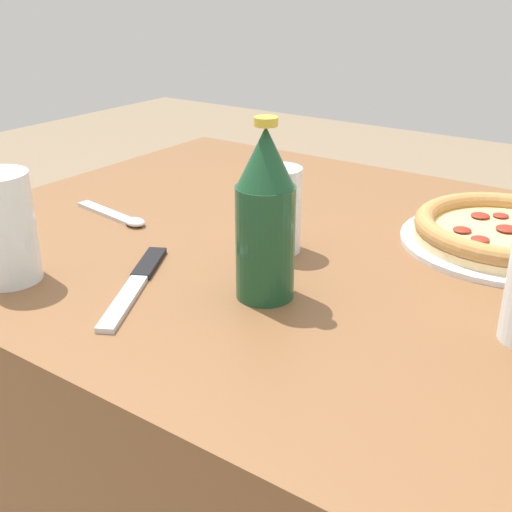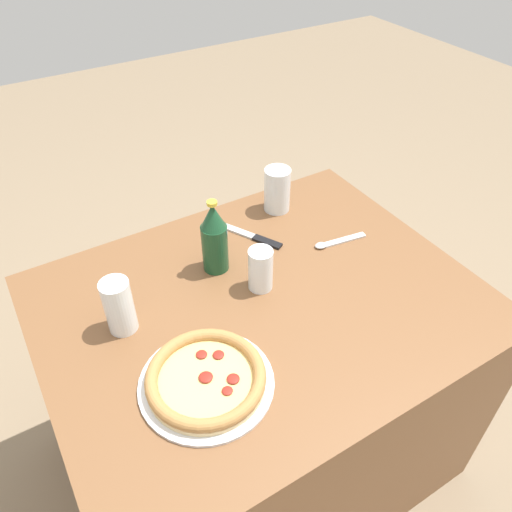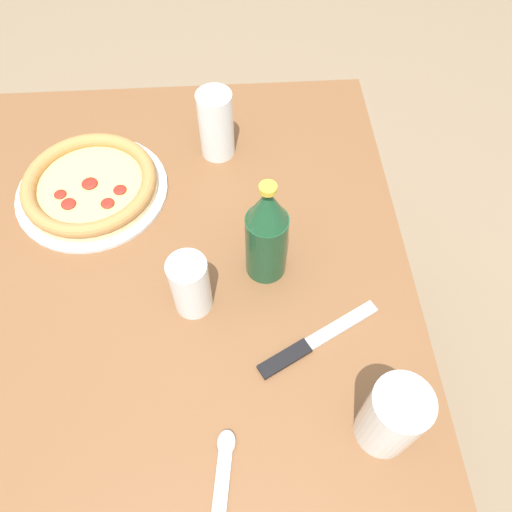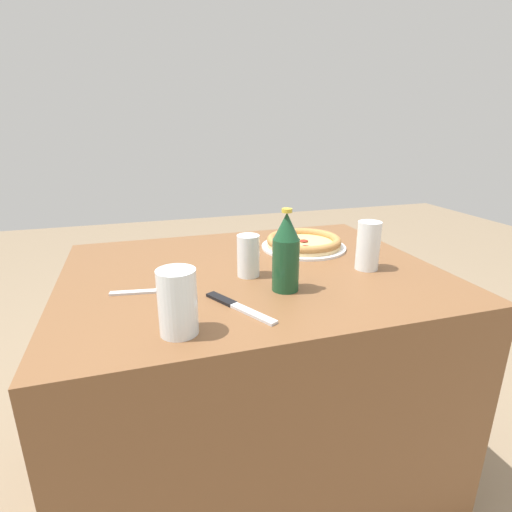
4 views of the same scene
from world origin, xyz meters
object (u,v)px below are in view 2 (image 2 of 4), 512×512
glass_orange_juice (277,192)px  spoon (334,242)px  glass_cola (119,308)px  knife (251,236)px  pizza_veggie (206,379)px  beer_bottle (214,238)px  glass_lemonade (260,271)px

glass_orange_juice → spoon: (-0.05, 0.24, -0.06)m
glass_cola → knife: glass_cola is taller
pizza_veggie → spoon: bearing=-155.7°
spoon → pizza_veggie: bearing=24.3°
pizza_veggie → beer_bottle: bearing=-120.7°
beer_bottle → pizza_veggie: bearing=59.3°
pizza_veggie → glass_orange_juice: (-0.50, -0.49, 0.04)m
glass_lemonade → spoon: size_ratio=0.73×
glass_orange_juice → glass_lemonade: bearing=50.3°
pizza_veggie → glass_cola: (0.10, -0.25, 0.05)m
glass_lemonade → glass_cola: bearing=-7.8°
glass_cola → glass_lemonade: bearing=172.2°
beer_bottle → spoon: beer_bottle is taller
beer_bottle → glass_cola: bearing=15.0°
glass_cola → spoon: bearing=179.3°
glass_lemonade → glass_cola: size_ratio=0.83×
glass_orange_juice → spoon: size_ratio=0.85×
glass_lemonade → spoon: 0.29m
beer_bottle → spoon: (-0.35, 0.09, -0.10)m
glass_cola → spoon: size_ratio=0.88×
glass_lemonade → spoon: (-0.28, -0.04, -0.05)m
beer_bottle → spoon: bearing=166.0°
pizza_veggie → knife: (-0.35, -0.40, -0.02)m
glass_lemonade → glass_orange_juice: glass_orange_juice is taller
glass_lemonade → knife: 0.22m
pizza_veggie → glass_lemonade: (-0.26, -0.20, 0.04)m
glass_lemonade → spoon: glass_lemonade is taller
glass_lemonade → beer_bottle: size_ratio=0.55×
pizza_veggie → glass_cola: bearing=-68.8°
glass_orange_juice → spoon: glass_orange_juice is taller
glass_orange_juice → glass_cola: size_ratio=0.97×
glass_orange_juice → beer_bottle: beer_bottle is taller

